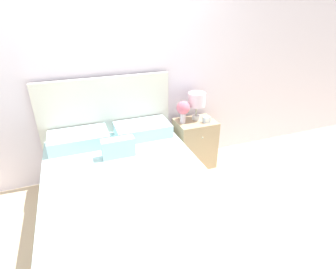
{
  "coord_description": "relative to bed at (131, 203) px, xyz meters",
  "views": [
    {
      "loc": [
        -0.33,
        -2.81,
        1.87
      ],
      "look_at": [
        0.51,
        -0.6,
        0.7
      ],
      "focal_mm": 28.0,
      "sensor_mm": 36.0,
      "label": 1
    }
  ],
  "objects": [
    {
      "name": "flower_vase",
      "position": [
        0.85,
        0.82,
        0.48
      ],
      "size": [
        0.16,
        0.16,
        0.27
      ],
      "color": "silver",
      "rests_on": "nightstand"
    },
    {
      "name": "wall_back",
      "position": [
        0.0,
        1.08,
        0.99
      ],
      "size": [
        8.0,
        0.06,
        2.6
      ],
      "color": "white",
      "rests_on": "ground_plane"
    },
    {
      "name": "nightstand",
      "position": [
        1.02,
        0.81,
        0.0
      ],
      "size": [
        0.47,
        0.39,
        0.61
      ],
      "color": "tan",
      "rests_on": "ground_plane"
    },
    {
      "name": "ground_plane",
      "position": [
        0.0,
        1.01,
        -0.31
      ],
      "size": [
        12.0,
        12.0,
        0.0
      ],
      "primitive_type": "plane",
      "color": "#CCB28E"
    },
    {
      "name": "bed",
      "position": [
        0.0,
        0.0,
        0.0
      ],
      "size": [
        1.44,
        2.18,
        1.19
      ],
      "color": "white",
      "rests_on": "ground_plane"
    },
    {
      "name": "alarm_clock",
      "position": [
        1.12,
        0.72,
        0.34
      ],
      "size": [
        0.08,
        0.05,
        0.07
      ],
      "color": "silver",
      "rests_on": "nightstand"
    },
    {
      "name": "table_lamp",
      "position": [
        1.05,
        0.86,
        0.54
      ],
      "size": [
        0.21,
        0.21,
        0.33
      ],
      "color": "white",
      "rests_on": "nightstand"
    }
  ]
}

